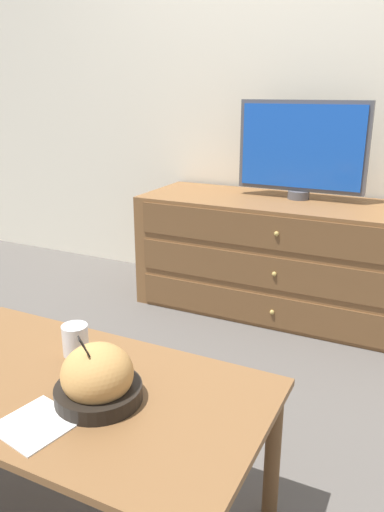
% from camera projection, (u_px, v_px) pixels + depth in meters
% --- Properties ---
extents(ground_plane, '(12.00, 12.00, 0.00)m').
position_uv_depth(ground_plane, '(296.00, 291.00, 3.01)').
color(ground_plane, '#56514C').
extents(wall_back, '(12.00, 0.05, 2.60)m').
position_uv_depth(wall_back, '(314.00, 61.00, 2.62)').
color(wall_back, silver).
rests_on(wall_back, ground_plane).
extents(dresser, '(1.60, 0.55, 0.61)m').
position_uv_depth(dresser, '(289.00, 258.00, 2.65)').
color(dresser, brown).
rests_on(dresser, ground_plane).
extents(tv, '(0.66, 0.11, 0.50)m').
position_uv_depth(tv, '(302.00, 148.00, 2.54)').
color(tv, '#515156').
rests_on(tv, dresser).
extents(coffee_table, '(1.04, 0.56, 0.43)m').
position_uv_depth(coffee_table, '(69.00, 403.00, 1.30)').
color(coffee_table, brown).
rests_on(coffee_table, ground_plane).
extents(takeout_bowl, '(0.21, 0.21, 0.19)m').
position_uv_depth(takeout_bowl, '(98.00, 379.00, 1.20)').
color(takeout_bowl, black).
rests_on(takeout_bowl, coffee_table).
extents(drink_cup, '(0.07, 0.07, 0.09)m').
position_uv_depth(drink_cup, '(76.00, 342.00, 1.42)').
color(drink_cup, beige).
rests_on(drink_cup, coffee_table).
extents(napkin, '(0.18, 0.18, 0.00)m').
position_uv_depth(napkin, '(36.00, 424.00, 1.13)').
color(napkin, white).
rests_on(napkin, coffee_table).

